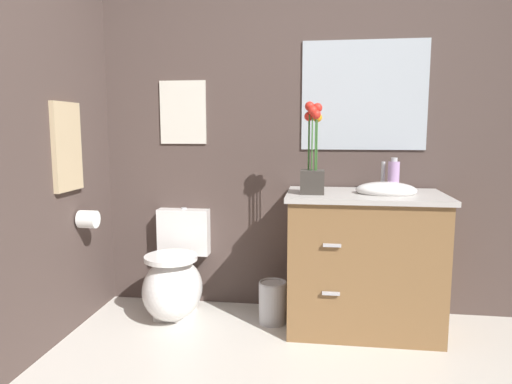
# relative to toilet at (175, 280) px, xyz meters

# --- Properties ---
(wall_back) EXTENTS (4.57, 0.05, 2.50)m
(wall_back) POSITION_rel_toilet_xyz_m (1.12, 0.30, 1.01)
(wall_back) COLOR #4C3D38
(wall_back) RESTS_ON ground_plane
(toilet) EXTENTS (0.38, 0.59, 0.69)m
(toilet) POSITION_rel_toilet_xyz_m (0.00, 0.00, 0.00)
(toilet) COLOR white
(toilet) RESTS_ON ground_plane
(vanity_cabinet) EXTENTS (0.94, 0.56, 1.03)m
(vanity_cabinet) POSITION_rel_toilet_xyz_m (1.21, -0.03, 0.19)
(vanity_cabinet) COLOR brown
(vanity_cabinet) RESTS_ON ground_plane
(flower_vase) EXTENTS (0.14, 0.14, 0.54)m
(flower_vase) POSITION_rel_toilet_xyz_m (0.89, -0.09, 0.80)
(flower_vase) COLOR #38332D
(flower_vase) RESTS_ON vanity_cabinet
(soap_bottle) EXTENTS (0.07, 0.07, 0.21)m
(soap_bottle) POSITION_rel_toilet_xyz_m (1.39, 0.09, 0.70)
(soap_bottle) COLOR #B28CBF
(soap_bottle) RESTS_ON vanity_cabinet
(trash_bin) EXTENTS (0.18, 0.18, 0.27)m
(trash_bin) POSITION_rel_toilet_xyz_m (0.65, -0.02, -0.11)
(trash_bin) COLOR #B7B7BC
(trash_bin) RESTS_ON ground_plane
(wall_poster) EXTENTS (0.32, 0.01, 0.43)m
(wall_poster) POSITION_rel_toilet_xyz_m (-0.00, 0.27, 1.10)
(wall_poster) COLOR silver
(wall_mirror) EXTENTS (0.80, 0.01, 0.70)m
(wall_mirror) POSITION_rel_toilet_xyz_m (1.21, 0.27, 1.21)
(wall_mirror) COLOR #B2BCC6
(hanging_towel) EXTENTS (0.03, 0.28, 0.52)m
(hanging_towel) POSITION_rel_toilet_xyz_m (-0.54, -0.30, 0.89)
(hanging_towel) COLOR tan
(toilet_paper_roll) EXTENTS (0.11, 0.11, 0.11)m
(toilet_paper_roll) POSITION_rel_toilet_xyz_m (-0.48, -0.20, 0.44)
(toilet_paper_roll) COLOR white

